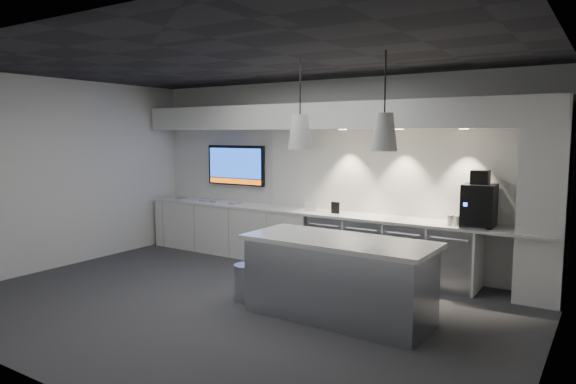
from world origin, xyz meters
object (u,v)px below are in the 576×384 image
Objects in this scene: coffee_machine at (479,203)px; bin at (247,282)px; wall_tv at (236,165)px; island at (338,278)px.

bin is at bearing -142.97° from coffee_machine.
wall_tv is 4.02m from island.
wall_tv is 2.68× the size of bin.
coffee_machine is (1.11, 1.91, 0.74)m from island.
wall_tv is at bearing 174.17° from coffee_machine.
wall_tv is 3.24m from bin.
wall_tv is 0.56× the size of island.
coffee_machine is at bearing -3.26° from wall_tv.
island is at bearing -122.76° from coffee_machine.
island is at bearing 3.01° from bin.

